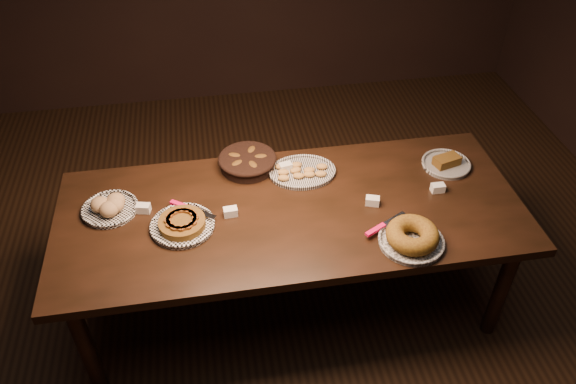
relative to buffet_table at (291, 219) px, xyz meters
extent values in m
plane|color=black|center=(0.00, 0.00, -0.68)|extent=(5.00, 5.00, 0.00)
cube|color=black|center=(0.00, 0.00, 0.05)|extent=(2.40, 1.00, 0.05)
cylinder|color=black|center=(-1.08, -0.38, -0.33)|extent=(0.08, 0.08, 0.70)
cylinder|color=black|center=(1.08, -0.38, -0.33)|extent=(0.08, 0.08, 0.70)
cylinder|color=black|center=(-1.08, 0.38, -0.33)|extent=(0.08, 0.08, 0.70)
cylinder|color=black|center=(1.08, 0.38, -0.33)|extent=(0.08, 0.08, 0.70)
torus|color=white|center=(-0.55, -0.05, 0.09)|extent=(0.32, 0.32, 0.02)
cylinder|color=#452B0D|center=(-0.55, -0.05, 0.10)|extent=(0.23, 0.23, 0.04)
cube|color=#5A2B0F|center=(-0.49, -0.05, 0.13)|extent=(0.02, 0.08, 0.01)
cube|color=#5A2B0F|center=(-0.50, -0.02, 0.13)|extent=(0.06, 0.08, 0.01)
cube|color=#5A2B0F|center=(-0.52, 0.00, 0.13)|extent=(0.08, 0.06, 0.01)
cube|color=#5A2B0F|center=(-0.55, 0.01, 0.13)|extent=(0.08, 0.02, 0.01)
cube|color=#5A2B0F|center=(-0.59, 0.00, 0.13)|extent=(0.08, 0.06, 0.01)
cube|color=#5A2B0F|center=(-0.61, -0.02, 0.13)|extent=(0.06, 0.08, 0.01)
cube|color=#5A2B0F|center=(-0.62, -0.05, 0.13)|extent=(0.02, 0.08, 0.01)
cube|color=#5A2B0F|center=(-0.61, -0.08, 0.13)|extent=(0.06, 0.08, 0.01)
cube|color=#5A2B0F|center=(-0.59, -0.10, 0.13)|extent=(0.08, 0.06, 0.01)
cube|color=#5A2B0F|center=(-0.56, -0.11, 0.13)|extent=(0.08, 0.02, 0.01)
cube|color=#5A2B0F|center=(-0.52, -0.11, 0.13)|extent=(0.08, 0.06, 0.01)
cube|color=#5A2B0F|center=(-0.50, -0.08, 0.13)|extent=(0.06, 0.08, 0.01)
cube|color=#FF0C54|center=(-0.56, 0.08, 0.10)|extent=(0.11, 0.09, 0.02)
cube|color=silver|center=(-0.45, 0.01, 0.10)|extent=(0.14, 0.11, 0.00)
torus|color=black|center=(0.11, 0.27, 0.09)|extent=(0.30, 0.30, 0.02)
ellipsoid|color=#975D2C|center=(0.00, 0.22, 0.10)|extent=(0.07, 0.05, 0.03)
ellipsoid|color=#975D2C|center=(0.08, 0.23, 0.10)|extent=(0.07, 0.05, 0.03)
ellipsoid|color=#975D2C|center=(0.14, 0.23, 0.10)|extent=(0.07, 0.05, 0.03)
ellipsoid|color=#975D2C|center=(0.20, 0.22, 0.10)|extent=(0.07, 0.05, 0.03)
ellipsoid|color=#975D2C|center=(0.00, 0.27, 0.10)|extent=(0.07, 0.05, 0.03)
ellipsoid|color=#975D2C|center=(0.07, 0.28, 0.10)|extent=(0.07, 0.05, 0.03)
ellipsoid|color=#975D2C|center=(0.15, 0.27, 0.10)|extent=(0.06, 0.04, 0.03)
ellipsoid|color=#975D2C|center=(0.22, 0.29, 0.10)|extent=(0.07, 0.05, 0.03)
ellipsoid|color=#975D2C|center=(0.00, 0.33, 0.10)|extent=(0.07, 0.05, 0.03)
ellipsoid|color=#975D2C|center=(0.08, 0.32, 0.10)|extent=(0.07, 0.05, 0.03)
torus|color=black|center=(0.53, -0.34, 0.09)|extent=(0.32, 0.32, 0.02)
torus|color=olive|center=(0.53, -0.34, 0.13)|extent=(0.31, 0.31, 0.09)
cube|color=#FF0C54|center=(0.37, -0.26, 0.10)|extent=(0.12, 0.08, 0.02)
cube|color=silver|center=(0.49, -0.19, 0.10)|extent=(0.15, 0.10, 0.00)
cylinder|color=black|center=(-0.18, 0.38, 0.11)|extent=(0.33, 0.33, 0.08)
torus|color=black|center=(-0.18, 0.38, 0.14)|extent=(0.33, 0.33, 0.03)
ellipsoid|color=#321C0A|center=(-0.11, 0.38, 0.13)|extent=(0.10, 0.06, 0.05)
ellipsoid|color=#321C0A|center=(-0.15, 0.45, 0.13)|extent=(0.09, 0.11, 0.05)
ellipsoid|color=#321C0A|center=(-0.25, 0.41, 0.13)|extent=(0.11, 0.09, 0.05)
ellipsoid|color=#321C0A|center=(-0.24, 0.34, 0.13)|extent=(0.11, 0.10, 0.05)
ellipsoid|color=#321C0A|center=(-0.16, 0.31, 0.13)|extent=(0.08, 0.11, 0.05)
torus|color=white|center=(-0.92, 0.13, 0.09)|extent=(0.29, 0.29, 0.02)
ellipsoid|color=#987146|center=(-0.96, 0.13, 0.12)|extent=(0.10, 0.10, 0.08)
ellipsoid|color=#987146|center=(-0.88, 0.15, 0.12)|extent=(0.10, 0.10, 0.08)
ellipsoid|color=#987146|center=(-0.91, 0.09, 0.12)|extent=(0.10, 0.10, 0.08)
ellipsoid|color=#987146|center=(-0.89, 0.12, 0.12)|extent=(0.10, 0.10, 0.08)
torus|color=black|center=(0.92, 0.21, 0.09)|extent=(0.27, 0.27, 0.02)
cube|color=#452B0D|center=(0.92, 0.21, 0.11)|extent=(0.16, 0.12, 0.05)
cube|color=white|center=(-0.31, 0.00, 0.10)|extent=(0.07, 0.05, 0.04)
cube|color=white|center=(0.02, 0.32, 0.10)|extent=(0.08, 0.06, 0.04)
cube|color=white|center=(0.42, -0.04, 0.10)|extent=(0.08, 0.06, 0.04)
cube|color=white|center=(-0.75, 0.10, 0.10)|extent=(0.08, 0.06, 0.04)
cube|color=white|center=(0.79, 0.01, 0.10)|extent=(0.07, 0.05, 0.04)
camera|label=1|loc=(-0.37, -2.12, 2.00)|focal=35.00mm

